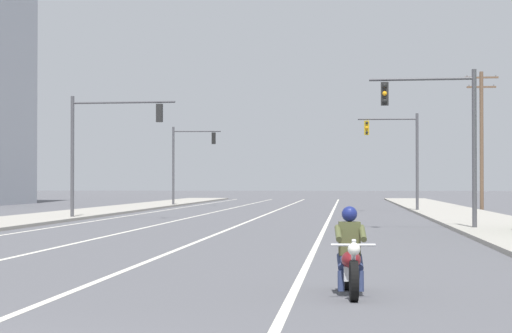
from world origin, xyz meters
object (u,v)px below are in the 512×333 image
object	(u,v)px
traffic_signal_mid_left	(187,155)
utility_pole_right_far	(482,135)
motorcycle_with_rider	(350,260)
traffic_signal_near_right	(444,126)
traffic_signal_near_left	(102,137)
traffic_signal_mid_right	(400,148)

from	to	relation	value
traffic_signal_mid_left	utility_pole_right_far	bearing A→B (deg)	-18.22
motorcycle_with_rider	traffic_signal_mid_left	xyz separation A→B (m)	(-12.49, 56.93, 3.44)
traffic_signal_near_right	traffic_signal_mid_left	xyz separation A→B (m)	(-16.16, 35.85, -0.02)
traffic_signal_near_right	traffic_signal_near_left	world-z (taller)	same
traffic_signal_near_left	traffic_signal_mid_right	size ratio (longest dim) A/B	1.00
traffic_signal_mid_right	motorcycle_with_rider	bearing A→B (deg)	-94.29
traffic_signal_mid_right	traffic_signal_near_right	bearing A→B (deg)	-89.08
traffic_signal_near_right	utility_pole_right_far	bearing A→B (deg)	79.27
traffic_signal_near_left	utility_pole_right_far	distance (m)	28.82
traffic_signal_near_left	traffic_signal_near_right	bearing A→B (deg)	-30.58
traffic_signal_near_right	traffic_signal_near_left	size ratio (longest dim) A/B	1.00
traffic_signal_mid_right	traffic_signal_mid_left	distance (m)	20.34
motorcycle_with_rider	utility_pole_right_far	bearing A→B (deg)	79.62
traffic_signal_near_left	traffic_signal_mid_left	bearing A→B (deg)	90.55
traffic_signal_near_left	utility_pole_right_far	xyz separation A→B (m)	(21.36, 19.33, 0.96)
traffic_signal_near_left	utility_pole_right_far	world-z (taller)	utility_pole_right_far
motorcycle_with_rider	traffic_signal_near_left	xyz separation A→B (m)	(-12.23, 30.48, 3.54)
utility_pole_right_far	traffic_signal_mid_right	bearing A→B (deg)	-135.59
motorcycle_with_rider	traffic_signal_mid_right	world-z (taller)	traffic_signal_mid_right
motorcycle_with_rider	traffic_signal_near_left	bearing A→B (deg)	111.86
motorcycle_with_rider	traffic_signal_near_left	size ratio (longest dim) A/B	0.35
motorcycle_with_rider	traffic_signal_near_left	distance (m)	33.04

